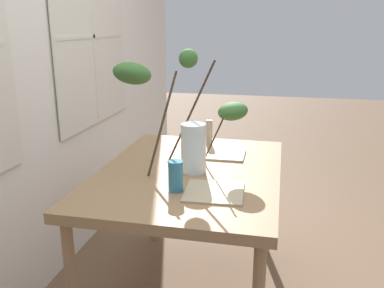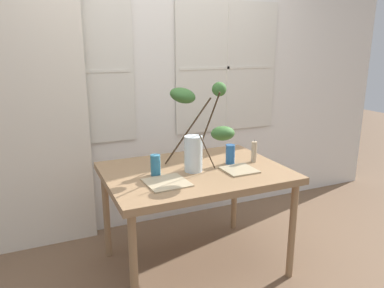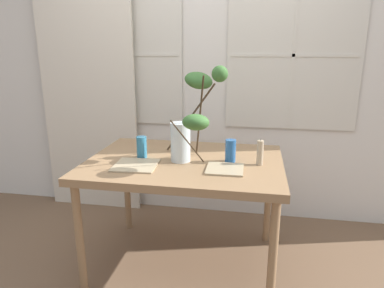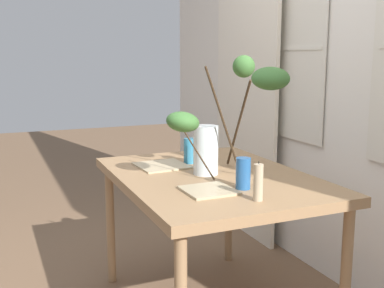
# 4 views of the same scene
# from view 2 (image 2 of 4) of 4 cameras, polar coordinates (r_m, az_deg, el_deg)

# --- Properties ---
(ground) EXTENTS (14.00, 14.00, 0.00)m
(ground) POSITION_cam_2_polar(r_m,az_deg,el_deg) (2.97, 0.41, -18.17)
(ground) COLOR brown
(back_wall_with_windows) EXTENTS (5.16, 0.14, 3.10)m
(back_wall_with_windows) POSITION_cam_2_polar(r_m,az_deg,el_deg) (3.35, -6.17, 13.52)
(back_wall_with_windows) COLOR silver
(back_wall_with_windows) RESTS_ON ground
(curtain_sheer_side) EXTENTS (0.88, 0.03, 2.37)m
(curtain_sheer_side) POSITION_cam_2_polar(r_m,az_deg,el_deg) (3.08, -24.00, 5.48)
(curtain_sheer_side) COLOR silver
(curtain_sheer_side) RESTS_ON ground
(dining_table) EXTENTS (1.27, 0.93, 0.77)m
(dining_table) POSITION_cam_2_polar(r_m,az_deg,el_deg) (2.65, 0.44, -5.35)
(dining_table) COLOR #93704C
(dining_table) RESTS_ON ground
(vase_with_branches) EXTENTS (0.45, 0.75, 0.61)m
(vase_with_branches) POSITION_cam_2_polar(r_m,az_deg,el_deg) (2.62, 0.70, 2.97)
(vase_with_branches) COLOR silver
(vase_with_branches) RESTS_ON dining_table
(drinking_glass_blue_left) EXTENTS (0.07, 0.07, 0.14)m
(drinking_glass_blue_left) POSITION_cam_2_polar(r_m,az_deg,el_deg) (2.51, -5.65, -3.29)
(drinking_glass_blue_left) COLOR teal
(drinking_glass_blue_left) RESTS_ON dining_table
(drinking_glass_blue_right) EXTENTS (0.07, 0.07, 0.15)m
(drinking_glass_blue_right) POSITION_cam_2_polar(r_m,az_deg,el_deg) (2.75, 5.94, -1.59)
(drinking_glass_blue_right) COLOR #235693
(drinking_glass_blue_right) RESTS_ON dining_table
(plate_square_left) EXTENTS (0.28, 0.28, 0.01)m
(plate_square_left) POSITION_cam_2_polar(r_m,az_deg,el_deg) (2.38, -3.93, -5.97)
(plate_square_left) COLOR tan
(plate_square_left) RESTS_ON dining_table
(plate_square_right) EXTENTS (0.22, 0.22, 0.01)m
(plate_square_right) POSITION_cam_2_polar(r_m,az_deg,el_deg) (2.63, 7.31, -3.98)
(plate_square_right) COLOR tan
(plate_square_right) RESTS_ON dining_table
(pillar_candle) EXTENTS (0.04, 0.04, 0.17)m
(pillar_candle) POSITION_cam_2_polar(r_m,az_deg,el_deg) (2.82, 9.56, -1.19)
(pillar_candle) COLOR tan
(pillar_candle) RESTS_ON dining_table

